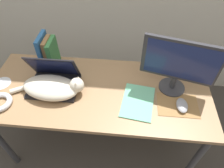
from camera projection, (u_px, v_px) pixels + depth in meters
The scene contains 9 objects.
desk at pixel (98, 97), 1.38m from camera, with size 1.49×0.62×0.71m.
laptop at pixel (54, 81), 1.32m from camera, with size 0.32×0.24×0.23m.
cat at pixel (53, 87), 1.27m from camera, with size 0.49×0.24×0.13m.
external_monitor at pixel (179, 65), 1.19m from camera, with size 0.45×0.17×0.38m.
mousepad at pixel (178, 105), 1.24m from camera, with size 0.25×0.18×0.00m.
computer_mouse at pixel (182, 105), 1.22m from camera, with size 0.07×0.11×0.03m.
book_row at pixel (48, 53), 1.41m from camera, with size 0.10×0.16×0.25m.
notepad at pixel (138, 102), 1.25m from camera, with size 0.23×0.30×0.01m.
cd_disc at pixel (2, 83), 1.37m from camera, with size 0.12×0.12×0.00m.
Camera 1 is at (0.18, -0.55, 1.71)m, focal length 32.00 mm.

